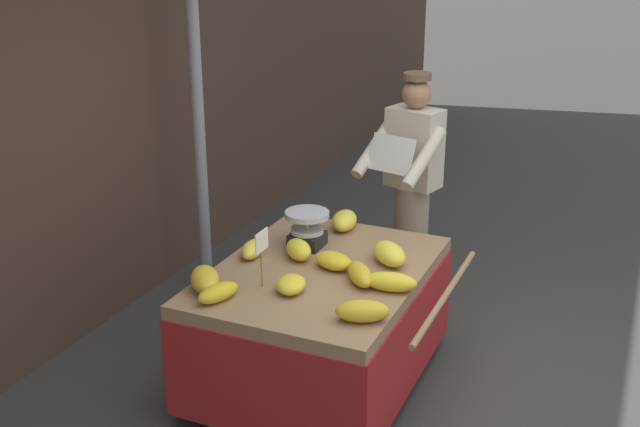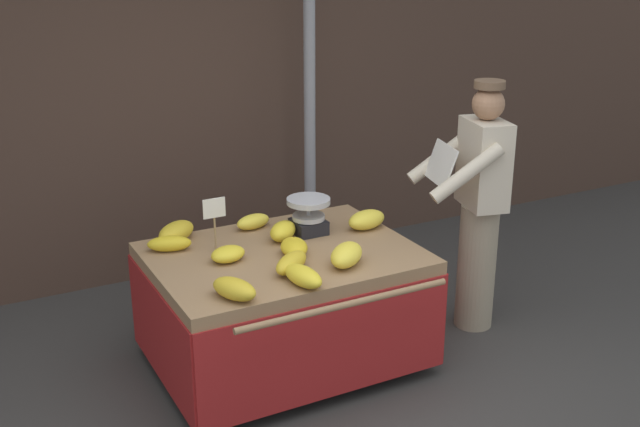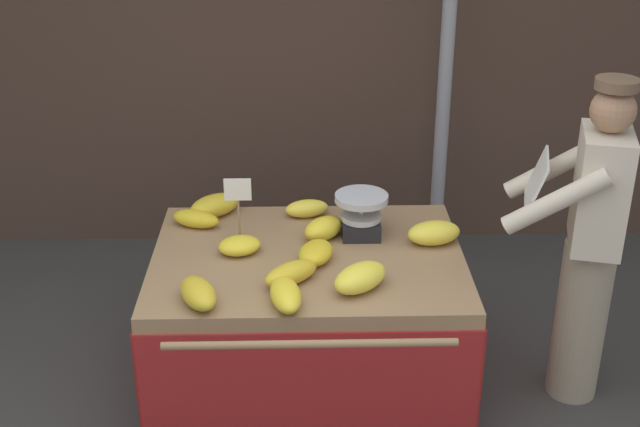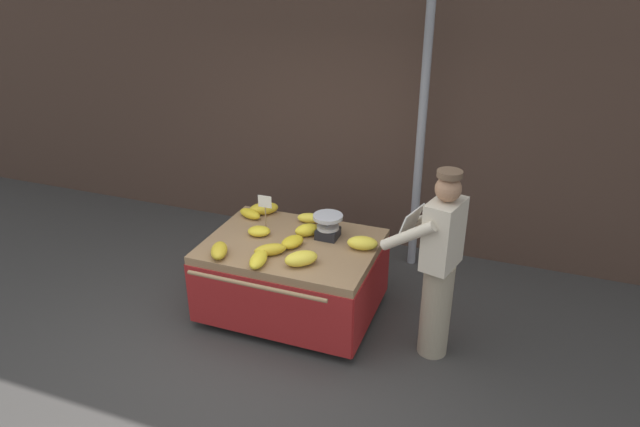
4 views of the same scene
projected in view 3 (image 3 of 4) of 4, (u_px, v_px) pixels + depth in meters
street_pole at (447, 49)px, 5.19m from camera, size 0.09×0.09×2.96m
banana_cart at (308, 290)px, 4.32m from camera, size 1.60×1.39×0.77m
weighing_scale at (361, 215)px, 4.38m from camera, size 0.28×0.28×0.23m
price_sign at (238, 195)px, 4.30m from camera, size 0.14×0.01×0.34m
banana_bunch_0 at (196, 219)px, 4.51m from camera, size 0.29×0.20×0.09m
banana_bunch_1 at (239, 246)px, 4.23m from camera, size 0.25×0.22×0.09m
banana_bunch_2 at (291, 273)px, 3.95m from camera, size 0.31×0.27×0.11m
banana_bunch_3 at (324, 228)px, 4.38m from camera, size 0.27×0.27×0.12m
banana_bunch_4 at (316, 253)px, 4.15m from camera, size 0.23×0.28×0.10m
banana_bunch_5 at (360, 278)px, 3.90m from camera, size 0.33×0.32×0.13m
banana_bunch_6 at (215, 206)px, 4.63m from camera, size 0.33×0.31×0.12m
banana_bunch_7 at (287, 295)px, 3.78m from camera, size 0.18×0.31×0.11m
banana_bunch_8 at (307, 208)px, 4.63m from camera, size 0.26×0.17×0.10m
banana_bunch_9 at (434, 233)px, 4.32m from camera, size 0.31×0.21×0.12m
banana_bunch_10 at (198, 293)px, 3.78m from camera, size 0.25×0.32×0.11m
vendor_person at (589, 245)px, 4.11m from camera, size 0.66×0.61×1.71m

